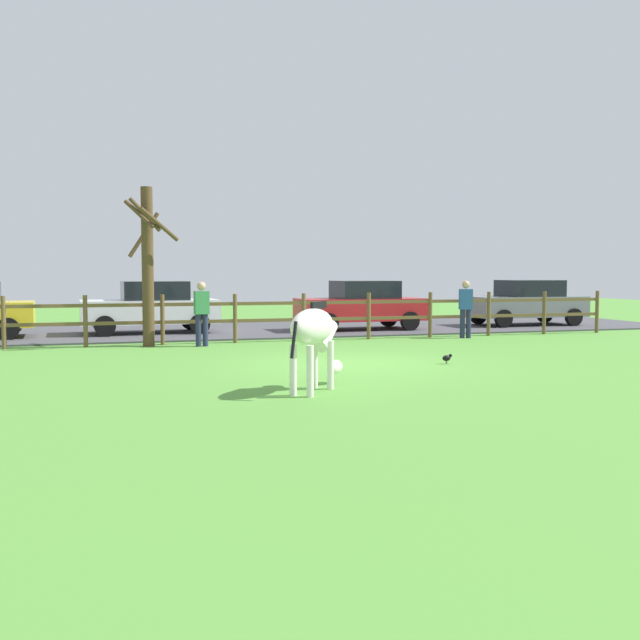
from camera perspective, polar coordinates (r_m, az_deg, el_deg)
The scene contains 11 objects.
ground_plane at distance 14.62m, azimuth 2.49°, elevation -3.52°, with size 60.00×60.00×0.00m, color #549338.
parking_asphalt at distance 23.56m, azimuth -4.89°, elevation -0.68°, with size 28.00×7.40×0.05m, color #47474C.
paddock_fence at distance 19.20m, azimuth -4.04°, elevation 0.44°, with size 20.93×0.11×1.30m.
bare_tree at distance 18.44m, azimuth -13.65°, elevation 4.56°, with size 1.35×1.27×4.01m.
zebra at distance 11.12m, azimuth -0.44°, elevation -1.04°, with size 1.41×1.59×1.41m.
crow_on_grass at distance 14.79m, azimuth 10.15°, elevation -3.00°, with size 0.22×0.10×0.20m.
parked_car_white at distance 21.99m, azimuth -13.38°, elevation 1.05°, with size 4.08×2.05×1.56m.
parked_car_red at distance 22.74m, azimuth 3.33°, elevation 1.23°, with size 4.04×1.96×1.56m.
parked_car_grey at distance 25.68m, azimuth 16.22°, elevation 1.38°, with size 4.01×1.89×1.56m.
visitor_left_of_tree at distance 18.21m, azimuth -9.47°, elevation 0.74°, with size 0.38×0.26×1.64m.
visitor_right_of_tree at distance 20.69m, azimuth 11.60°, elevation 1.08°, with size 0.41×0.31×1.64m.
Camera 1 is at (-4.73, -13.71, 1.87)m, focal length 39.92 mm.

